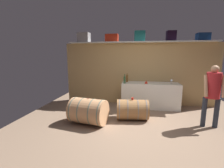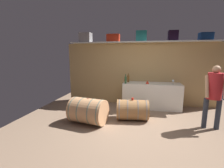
{
  "view_description": "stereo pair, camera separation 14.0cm",
  "coord_description": "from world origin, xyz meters",
  "px_view_note": "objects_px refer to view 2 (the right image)",
  "views": [
    {
      "loc": [
        -0.06,
        -3.46,
        1.75
      ],
      "look_at": [
        -0.72,
        0.66,
        1.0
      ],
      "focal_mm": 25.21,
      "sensor_mm": 36.0,
      "label": 1
    },
    {
      "loc": [
        0.08,
        -3.44,
        1.75
      ],
      "look_at": [
        -0.72,
        0.66,
        1.0
      ],
      "focal_mm": 25.21,
      "sensor_mm": 36.0,
      "label": 2
    }
  ],
  "objects_px": {
    "toolcase_red": "(113,38)",
    "work_cabinet": "(151,95)",
    "wine_bottle_amber": "(128,78)",
    "wine_barrel_far": "(88,111)",
    "wine_barrel_near": "(132,110)",
    "tasting_cup": "(133,99)",
    "toolcase_grey": "(86,38)",
    "toolcase_black": "(173,36)",
    "toolcase_teal": "(141,36)",
    "wine_bottle_green": "(126,80)",
    "wine_glass": "(173,81)",
    "winemaker_pouring": "(214,91)",
    "red_funnel": "(147,82)",
    "toolcase_navy": "(206,36)"
  },
  "relations": [
    {
      "from": "toolcase_navy",
      "to": "tasting_cup",
      "type": "bearing_deg",
      "value": -150.51
    },
    {
      "from": "toolcase_grey",
      "to": "toolcase_black",
      "type": "distance_m",
      "value": 3.0
    },
    {
      "from": "winemaker_pouring",
      "to": "wine_glass",
      "type": "bearing_deg",
      "value": -56.81
    },
    {
      "from": "wine_glass",
      "to": "wine_barrel_far",
      "type": "bearing_deg",
      "value": -146.58
    },
    {
      "from": "wine_glass",
      "to": "winemaker_pouring",
      "type": "relative_size",
      "value": 0.1
    },
    {
      "from": "winemaker_pouring",
      "to": "tasting_cup",
      "type": "bearing_deg",
      "value": -0.9
    },
    {
      "from": "toolcase_red",
      "to": "wine_barrel_far",
      "type": "height_order",
      "value": "toolcase_red"
    },
    {
      "from": "toolcase_teal",
      "to": "wine_glass",
      "type": "relative_size",
      "value": 2.28
    },
    {
      "from": "toolcase_red",
      "to": "wine_bottle_amber",
      "type": "relative_size",
      "value": 1.47
    },
    {
      "from": "toolcase_navy",
      "to": "wine_barrel_near",
      "type": "relative_size",
      "value": 0.42
    },
    {
      "from": "toolcase_teal",
      "to": "work_cabinet",
      "type": "xyz_separation_m",
      "value": [
        0.4,
        -0.24,
        -1.98
      ]
    },
    {
      "from": "toolcase_navy",
      "to": "tasting_cup",
      "type": "xyz_separation_m",
      "value": [
        -2.15,
        -1.41,
        -1.75
      ]
    },
    {
      "from": "wine_bottle_green",
      "to": "tasting_cup",
      "type": "bearing_deg",
      "value": -72.43
    },
    {
      "from": "wine_glass",
      "to": "winemaker_pouring",
      "type": "bearing_deg",
      "value": -61.2
    },
    {
      "from": "toolcase_grey",
      "to": "toolcase_navy",
      "type": "distance_m",
      "value": 3.97
    },
    {
      "from": "wine_bottle_green",
      "to": "wine_barrel_near",
      "type": "distance_m",
      "value": 1.21
    },
    {
      "from": "work_cabinet",
      "to": "wine_barrel_near",
      "type": "xyz_separation_m",
      "value": [
        -0.55,
        -1.17,
        -0.14
      ]
    },
    {
      "from": "toolcase_red",
      "to": "toolcase_black",
      "type": "xyz_separation_m",
      "value": [
        1.98,
        0.0,
        0.03
      ]
    },
    {
      "from": "toolcase_teal",
      "to": "wine_bottle_green",
      "type": "xyz_separation_m",
      "value": [
        -0.45,
        -0.47,
        -1.42
      ]
    },
    {
      "from": "toolcase_red",
      "to": "tasting_cup",
      "type": "relative_size",
      "value": 7.02
    },
    {
      "from": "toolcase_grey",
      "to": "wine_bottle_green",
      "type": "xyz_separation_m",
      "value": [
        1.52,
        -0.47,
        -1.42
      ]
    },
    {
      "from": "toolcase_grey",
      "to": "winemaker_pouring",
      "type": "bearing_deg",
      "value": -18.61
    },
    {
      "from": "toolcase_teal",
      "to": "tasting_cup",
      "type": "relative_size",
      "value": 5.54
    },
    {
      "from": "toolcase_red",
      "to": "winemaker_pouring",
      "type": "relative_size",
      "value": 0.29
    },
    {
      "from": "toolcase_black",
      "to": "tasting_cup",
      "type": "relative_size",
      "value": 5.27
    },
    {
      "from": "toolcase_red",
      "to": "toolcase_black",
      "type": "distance_m",
      "value": 1.98
    },
    {
      "from": "toolcase_navy",
      "to": "red_funnel",
      "type": "xyz_separation_m",
      "value": [
        -1.74,
        -0.38,
        -1.45
      ]
    },
    {
      "from": "toolcase_black",
      "to": "wine_barrel_near",
      "type": "height_order",
      "value": "toolcase_black"
    },
    {
      "from": "toolcase_red",
      "to": "tasting_cup",
      "type": "distance_m",
      "value": 2.4
    },
    {
      "from": "toolcase_red",
      "to": "work_cabinet",
      "type": "height_order",
      "value": "toolcase_red"
    },
    {
      "from": "wine_barrel_near",
      "to": "winemaker_pouring",
      "type": "xyz_separation_m",
      "value": [
        1.91,
        -0.18,
        0.66
      ]
    },
    {
      "from": "wine_glass",
      "to": "wine_barrel_near",
      "type": "bearing_deg",
      "value": -138.12
    },
    {
      "from": "wine_bottle_amber",
      "to": "tasting_cup",
      "type": "bearing_deg",
      "value": -79.3
    },
    {
      "from": "winemaker_pouring",
      "to": "work_cabinet",
      "type": "bearing_deg",
      "value": -40.47
    },
    {
      "from": "wine_bottle_amber",
      "to": "toolcase_grey",
      "type": "bearing_deg",
      "value": 174.23
    },
    {
      "from": "wine_barrel_far",
      "to": "wine_barrel_near",
      "type": "bearing_deg",
      "value": 32.53
    },
    {
      "from": "wine_bottle_green",
      "to": "wine_barrel_far",
      "type": "bearing_deg",
      "value": -120.47
    },
    {
      "from": "wine_bottle_green",
      "to": "wine_glass",
      "type": "relative_size",
      "value": 2.02
    },
    {
      "from": "toolcase_red",
      "to": "wine_glass",
      "type": "bearing_deg",
      "value": -8.39
    },
    {
      "from": "wine_bottle_amber",
      "to": "wine_barrel_near",
      "type": "bearing_deg",
      "value": -79.08
    },
    {
      "from": "toolcase_black",
      "to": "winemaker_pouring",
      "type": "bearing_deg",
      "value": -67.91
    },
    {
      "from": "toolcase_red",
      "to": "toolcase_teal",
      "type": "bearing_deg",
      "value": 0.79
    },
    {
      "from": "wine_glass",
      "to": "tasting_cup",
      "type": "distance_m",
      "value": 1.67
    },
    {
      "from": "toolcase_navy",
      "to": "toolcase_red",
      "type": "bearing_deg",
      "value": 176.24
    },
    {
      "from": "toolcase_black",
      "to": "red_funnel",
      "type": "relative_size",
      "value": 2.98
    },
    {
      "from": "work_cabinet",
      "to": "wine_barrel_near",
      "type": "distance_m",
      "value": 1.3
    },
    {
      "from": "toolcase_teal",
      "to": "tasting_cup",
      "type": "distance_m",
      "value": 2.3
    },
    {
      "from": "wine_glass",
      "to": "wine_barrel_far",
      "type": "distance_m",
      "value": 2.86
    },
    {
      "from": "wine_bottle_green",
      "to": "tasting_cup",
      "type": "relative_size",
      "value": 4.93
    },
    {
      "from": "toolcase_grey",
      "to": "red_funnel",
      "type": "relative_size",
      "value": 3.81
    }
  ]
}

